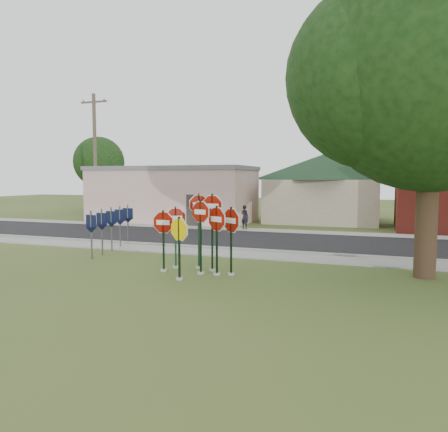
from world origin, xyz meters
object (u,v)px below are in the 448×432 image
(oak_tree, at_px, (432,66))
(utility_pole_near, at_px, (95,156))
(stop_sign_center, at_px, (201,226))
(stop_sign_left, at_px, (163,232))
(pedestrian, at_px, (245,217))
(stop_sign_yellow, at_px, (179,241))

(oak_tree, relative_size, utility_pole_near, 1.23)
(oak_tree, bearing_deg, stop_sign_center, -163.97)
(stop_sign_center, relative_size, stop_sign_left, 1.17)
(stop_sign_left, distance_m, pedestrian, 13.04)
(stop_sign_left, distance_m, oak_tree, 10.45)
(stop_sign_left, relative_size, pedestrian, 1.50)
(stop_sign_left, height_order, pedestrian, stop_sign_left)
(stop_sign_yellow, bearing_deg, utility_pole_near, 133.35)
(stop_sign_center, distance_m, pedestrian, 13.23)
(stop_sign_center, bearing_deg, stop_sign_yellow, -108.16)
(stop_sign_center, height_order, pedestrian, stop_sign_center)
(stop_sign_left, xyz_separation_m, oak_tree, (8.64, 2.09, 5.49))
(stop_sign_left, distance_m, utility_pole_near, 19.19)
(stop_sign_center, height_order, oak_tree, oak_tree)
(stop_sign_yellow, height_order, pedestrian, stop_sign_yellow)
(utility_pole_near, bearing_deg, pedestrian, -3.83)
(stop_sign_center, relative_size, stop_sign_yellow, 1.23)
(stop_sign_yellow, height_order, utility_pole_near, utility_pole_near)
(oak_tree, bearing_deg, pedestrian, 131.41)
(stop_sign_center, distance_m, stop_sign_yellow, 1.12)
(stop_sign_center, distance_m, oak_tree, 9.15)
(stop_sign_center, relative_size, utility_pole_near, 0.28)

